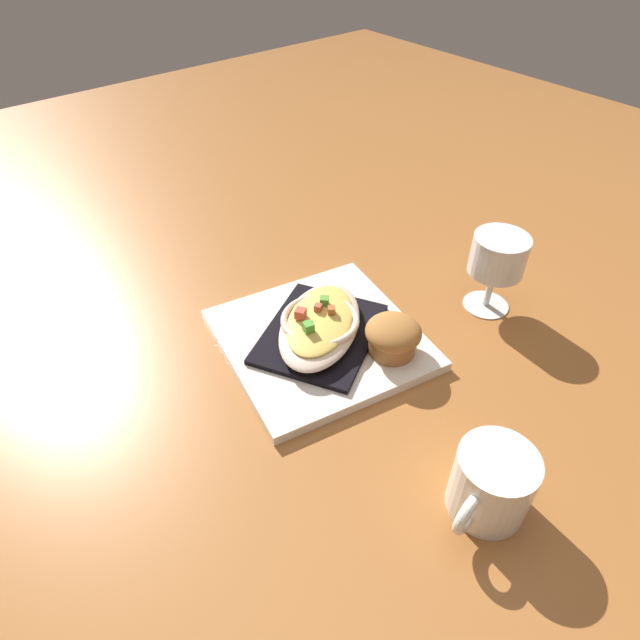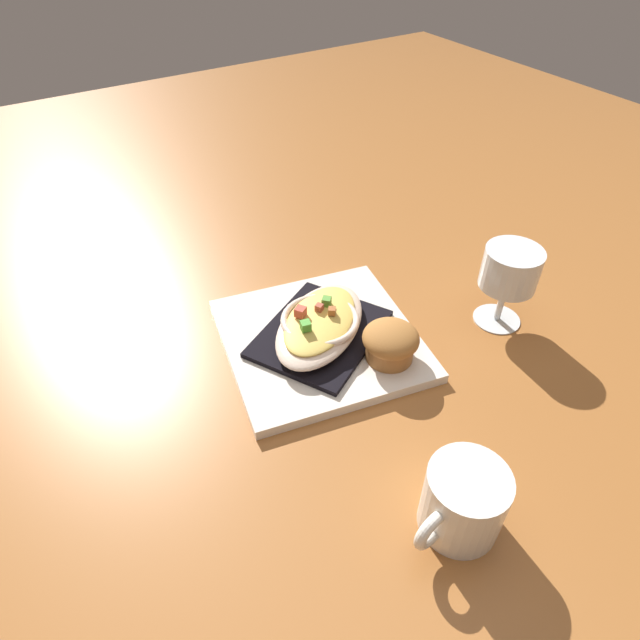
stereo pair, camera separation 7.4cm
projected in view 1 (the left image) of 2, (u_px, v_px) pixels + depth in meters
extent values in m
plane|color=#9F602D|center=(320.00, 343.00, 0.80)|extent=(2.60, 2.60, 0.00)
cube|color=white|center=(320.00, 339.00, 0.80)|extent=(0.32, 0.32, 0.02)
cube|color=black|center=(320.00, 333.00, 0.79)|extent=(0.24, 0.22, 0.01)
ellipsoid|color=beige|center=(320.00, 325.00, 0.78)|extent=(0.22, 0.20, 0.03)
torus|color=beige|center=(320.00, 320.00, 0.77)|extent=(0.16, 0.16, 0.01)
ellipsoid|color=#E4C156|center=(320.00, 319.00, 0.77)|extent=(0.18, 0.17, 0.01)
cube|color=green|center=(308.00, 327.00, 0.74)|extent=(0.02, 0.02, 0.01)
cube|color=#AA5D2D|center=(331.00, 310.00, 0.77)|extent=(0.01, 0.01, 0.01)
cube|color=#549936|center=(324.00, 301.00, 0.78)|extent=(0.02, 0.02, 0.01)
cube|color=#D44C39|center=(300.00, 313.00, 0.76)|extent=(0.02, 0.02, 0.01)
cube|color=#AB4E37|center=(318.00, 308.00, 0.77)|extent=(0.01, 0.01, 0.01)
cylinder|color=#A16532|center=(392.00, 343.00, 0.76)|extent=(0.07, 0.07, 0.03)
ellipsoid|color=#A86B33|center=(393.00, 332.00, 0.74)|extent=(0.08, 0.08, 0.04)
ellipsoid|color=#4C0F23|center=(394.00, 328.00, 0.74)|extent=(0.03, 0.03, 0.01)
cylinder|color=white|center=(492.00, 483.00, 0.58)|extent=(0.09, 0.09, 0.09)
torus|color=white|center=(468.00, 514.00, 0.55)|extent=(0.05, 0.02, 0.05)
cylinder|color=#4C2D14|center=(487.00, 495.00, 0.59)|extent=(0.07, 0.07, 0.03)
cylinder|color=white|center=(486.00, 304.00, 0.87)|extent=(0.07, 0.07, 0.00)
cylinder|color=white|center=(490.00, 288.00, 0.84)|extent=(0.01, 0.01, 0.06)
cylinder|color=white|center=(499.00, 255.00, 0.80)|extent=(0.08, 0.08, 0.06)
cylinder|color=silver|center=(497.00, 263.00, 0.81)|extent=(0.07, 0.07, 0.03)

